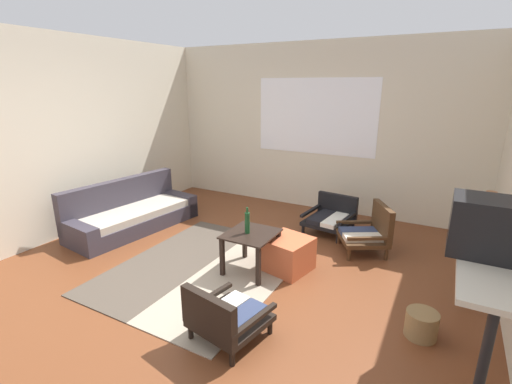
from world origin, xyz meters
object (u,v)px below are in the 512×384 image
at_px(crt_television, 494,228).
at_px(coffee_table, 251,241).
at_px(console_shelf, 486,264).
at_px(wicker_basket, 421,324).
at_px(glass_bottle, 247,222).
at_px(ottoman_orange, 287,254).
at_px(armchair_corner, 369,231).
at_px(armchair_by_window, 331,216).
at_px(couch, 132,214).
at_px(clay_vase, 487,216).
at_px(armchair_striped_foreground, 224,317).

bearing_deg(crt_television, coffee_table, 170.85).
distance_m(console_shelf, wicker_basket, 0.75).
distance_m(crt_television, glass_bottle, 2.27).
relative_size(coffee_table, crt_television, 1.02).
height_order(ottoman_orange, console_shelf, console_shelf).
bearing_deg(armchair_corner, glass_bottle, -132.87).
height_order(armchair_by_window, console_shelf, console_shelf).
distance_m(crt_television, wicker_basket, 1.03).
distance_m(couch, clay_vase, 4.40).
bearing_deg(coffee_table, wicker_basket, -8.93).
bearing_deg(armchair_striped_foreground, couch, 151.27).
height_order(couch, crt_television, crt_television).
xyz_separation_m(couch, crt_television, (4.33, -0.62, 0.86)).
height_order(couch, glass_bottle, glass_bottle).
distance_m(armchair_by_window, crt_television, 2.73).
relative_size(armchair_striped_foreground, armchair_corner, 0.85).
bearing_deg(wicker_basket, crt_television, -10.22).
height_order(couch, armchair_corner, couch).
distance_m(couch, crt_television, 4.45).
relative_size(couch, crt_television, 3.49).
bearing_deg(glass_bottle, clay_vase, 5.48).
distance_m(ottoman_orange, wicker_basket, 1.55).
bearing_deg(console_shelf, glass_bottle, 173.21).
xyz_separation_m(armchair_corner, crt_television, (1.10, -1.50, 0.80)).
xyz_separation_m(ottoman_orange, clay_vase, (1.82, -0.04, 0.80)).
distance_m(couch, ottoman_orange, 2.51).
distance_m(coffee_table, clay_vase, 2.26).
height_order(armchair_by_window, armchair_corner, armchair_corner).
xyz_separation_m(armchair_by_window, armchair_striped_foreground, (-0.05, -2.71, 0.00)).
xyz_separation_m(ottoman_orange, crt_television, (1.81, -0.58, 0.89)).
distance_m(ottoman_orange, glass_bottle, 0.61).
bearing_deg(couch, armchair_corner, 15.22).
height_order(couch, ottoman_orange, couch).
distance_m(armchair_striped_foreground, ottoman_orange, 1.36).
height_order(armchair_by_window, clay_vase, clay_vase).
bearing_deg(wicker_basket, ottoman_orange, 160.45).
bearing_deg(couch, glass_bottle, -7.90).
height_order(armchair_corner, ottoman_orange, armchair_corner).
bearing_deg(armchair_corner, armchair_by_window, 145.31).
bearing_deg(glass_bottle, wicker_basket, -8.20).
bearing_deg(glass_bottle, console_shelf, -6.79).
relative_size(coffee_table, ottoman_orange, 1.19).
height_order(couch, wicker_basket, couch).
xyz_separation_m(coffee_table, clay_vase, (2.16, 0.19, 0.62)).
height_order(ottoman_orange, crt_television, crt_television).
relative_size(armchair_corner, crt_television, 1.37).
xyz_separation_m(couch, armchair_striped_foreground, (2.55, -1.40, 0.01)).
bearing_deg(armchair_striped_foreground, armchair_corner, 73.55).
relative_size(crt_television, clay_vase, 1.67).
bearing_deg(ottoman_orange, armchair_by_window, 86.24).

